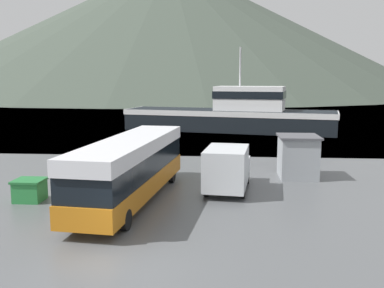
{
  "coord_description": "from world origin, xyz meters",
  "views": [
    {
      "loc": [
        3.73,
        -13.23,
        6.25
      ],
      "look_at": [
        1.63,
        14.32,
        2.0
      ],
      "focal_mm": 40.0,
      "sensor_mm": 36.0,
      "label": 1
    }
  ],
  "objects_px": {
    "delivery_van": "(227,168)",
    "fishing_boat": "(233,114)",
    "small_boat": "(289,125)",
    "dock_kiosk": "(298,156)",
    "storage_bin": "(30,190)",
    "tour_bus": "(132,166)"
  },
  "relations": [
    {
      "from": "storage_bin",
      "to": "small_boat",
      "type": "xyz_separation_m",
      "value": [
        17.96,
        33.1,
        -0.1
      ]
    },
    {
      "from": "delivery_van",
      "to": "fishing_boat",
      "type": "height_order",
      "value": "fishing_boat"
    },
    {
      "from": "storage_bin",
      "to": "dock_kiosk",
      "type": "distance_m",
      "value": 15.99
    },
    {
      "from": "fishing_boat",
      "to": "small_boat",
      "type": "xyz_separation_m",
      "value": [
        7.01,
        2.47,
        -1.51
      ]
    },
    {
      "from": "tour_bus",
      "to": "fishing_boat",
      "type": "xyz_separation_m",
      "value": [
        5.72,
        30.16,
        0.16
      ]
    },
    {
      "from": "fishing_boat",
      "to": "storage_bin",
      "type": "distance_m",
      "value": 32.56
    },
    {
      "from": "tour_bus",
      "to": "small_boat",
      "type": "bearing_deg",
      "value": 74.82
    },
    {
      "from": "delivery_van",
      "to": "small_boat",
      "type": "relative_size",
      "value": 0.83
    },
    {
      "from": "fishing_boat",
      "to": "dock_kiosk",
      "type": "height_order",
      "value": "fishing_boat"
    },
    {
      "from": "fishing_boat",
      "to": "storage_bin",
      "type": "xyz_separation_m",
      "value": [
        -10.95,
        -30.63,
        -1.41
      ]
    },
    {
      "from": "fishing_boat",
      "to": "dock_kiosk",
      "type": "bearing_deg",
      "value": -158.61
    },
    {
      "from": "delivery_van",
      "to": "tour_bus",
      "type": "bearing_deg",
      "value": -147.57
    },
    {
      "from": "delivery_van",
      "to": "fishing_boat",
      "type": "relative_size",
      "value": 0.21
    },
    {
      "from": "dock_kiosk",
      "to": "small_boat",
      "type": "height_order",
      "value": "dock_kiosk"
    },
    {
      "from": "storage_bin",
      "to": "small_boat",
      "type": "bearing_deg",
      "value": 61.52
    },
    {
      "from": "tour_bus",
      "to": "small_boat",
      "type": "relative_size",
      "value": 1.86
    },
    {
      "from": "dock_kiosk",
      "to": "delivery_van",
      "type": "bearing_deg",
      "value": -141.08
    },
    {
      "from": "dock_kiosk",
      "to": "tour_bus",
      "type": "bearing_deg",
      "value": -147.48
    },
    {
      "from": "fishing_boat",
      "to": "dock_kiosk",
      "type": "relative_size",
      "value": 9.28
    },
    {
      "from": "storage_bin",
      "to": "dock_kiosk",
      "type": "xyz_separation_m",
      "value": [
        14.61,
        6.45,
        0.78
      ]
    },
    {
      "from": "delivery_van",
      "to": "small_boat",
      "type": "height_order",
      "value": "delivery_van"
    },
    {
      "from": "tour_bus",
      "to": "small_boat",
      "type": "distance_m",
      "value": 35.05
    }
  ]
}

